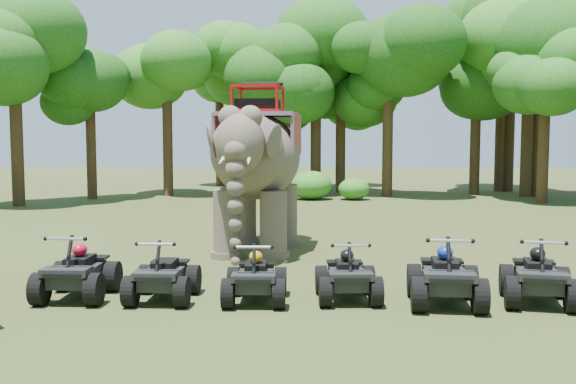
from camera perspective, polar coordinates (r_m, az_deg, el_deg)
name	(u,v)px	position (r m, az deg, el deg)	size (l,w,h in m)	color
ground	(284,282)	(14.31, -0.36, -8.01)	(110.00, 110.00, 0.00)	#47381E
elephant	(258,167)	(17.97, -2.72, 2.25)	(2.49, 5.65, 4.75)	brown
atv_0	(77,265)	(13.47, -18.22, -6.19)	(1.30, 1.79, 1.32)	black
atv_1	(163,269)	(12.90, -11.05, -6.71)	(1.22, 1.67, 1.24)	black
atv_2	(255,271)	(12.55, -2.92, -7.03)	(1.18, 1.62, 1.20)	black
atv_3	(348,269)	(12.73, 5.33, -6.87)	(1.19, 1.63, 1.21)	black
atv_4	(446,269)	(12.65, 13.84, -6.67)	(1.35, 1.86, 1.38)	black
atv_5	(538,270)	(13.29, 21.36, -6.44)	(1.30, 1.78, 1.32)	black
tree_0	(316,107)	(36.57, 2.49, 7.58)	(6.91, 6.91, 9.87)	#195114
tree_1	(388,116)	(35.16, 8.87, 6.70)	(6.10, 6.10, 8.71)	#195114
tree_2	(476,116)	(37.61, 16.35, 6.51)	(6.17, 6.17, 8.81)	#195114
tree_3	(544,124)	(33.55, 21.82, 5.63)	(5.39, 5.39, 7.70)	#195114
tree_27	(16,110)	(32.54, -23.05, 6.70)	(6.24, 6.24, 8.91)	#195114
tree_28	(91,134)	(34.86, -17.12, 4.96)	(4.74, 4.74, 6.77)	#195114
tree_29	(167,124)	(35.99, -10.67, 5.98)	(5.54, 5.54, 7.91)	#195114
tree_30	(241,117)	(37.92, -4.22, 6.67)	(6.16, 6.16, 8.80)	#195114
tree_32	(528,98)	(37.00, 20.57, 7.83)	(7.44, 7.44, 10.63)	#195114
tree_33	(278,127)	(39.18, -0.90, 5.81)	(5.38, 5.38, 7.69)	#195114
tree_34	(537,102)	(37.49, 21.24, 7.44)	(7.14, 7.14, 10.19)	#195114
tree_35	(286,127)	(35.58, -0.14, 5.80)	(5.30, 5.30, 7.57)	#195114
tree_36	(220,122)	(42.56, -6.10, 6.22)	(5.92, 5.92, 8.46)	#195114
tree_37	(340,130)	(42.97, 4.61, 5.48)	(5.15, 5.15, 7.36)	#195114
tree_38	(501,112)	(40.24, 18.39, 6.74)	(6.57, 6.57, 9.39)	#195114
tree_39	(510,100)	(40.44, 19.13, 7.73)	(7.57, 7.57, 10.81)	#195114
tree_40	(341,126)	(37.58, 4.73, 5.90)	(5.45, 5.45, 7.78)	#195114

